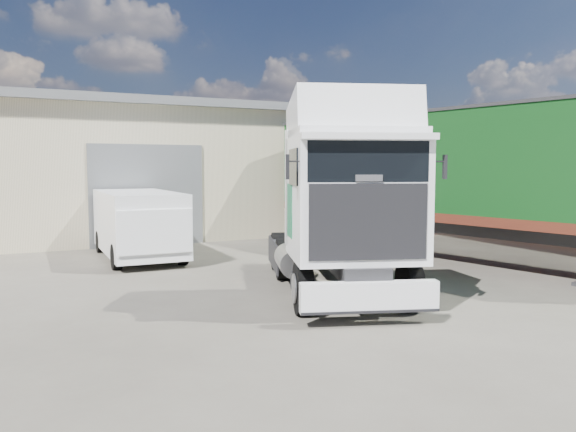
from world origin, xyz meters
name	(u,v)px	position (x,y,z in m)	size (l,w,h in m)	color
ground	(342,299)	(0.00, 0.00, 0.00)	(120.00, 120.00, 0.00)	#282520
warehouse	(21,170)	(-6.00, 16.00, 2.66)	(30.60, 12.60, 5.42)	beige
brick_boundary_wall	(513,206)	(11.50, 6.00, 1.25)	(0.35, 26.00, 2.50)	brown
tractor_unit	(344,214)	(0.05, 0.00, 1.82)	(4.36, 6.75, 4.32)	black
box_trailer	(453,170)	(5.80, 3.13, 2.72)	(5.73, 13.70, 4.46)	#2D2D30
panel_van	(139,225)	(-2.85, 7.13, 1.06)	(2.10, 5.03, 2.05)	black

